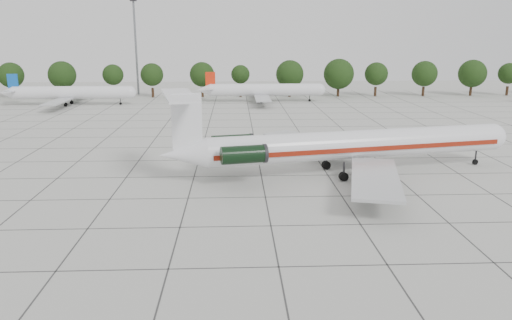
# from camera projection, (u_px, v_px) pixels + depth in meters

# --- Properties ---
(ground) EXTENTS (260.00, 260.00, 0.00)m
(ground) POSITION_uv_depth(u_px,v_px,m) (265.00, 197.00, 51.75)
(ground) COLOR beige
(ground) RESTS_ON ground
(apron_joints) EXTENTS (170.00, 170.00, 0.02)m
(apron_joints) POSITION_uv_depth(u_px,v_px,m) (259.00, 161.00, 66.27)
(apron_joints) COLOR #383838
(apron_joints) RESTS_ON ground
(main_airliner) EXTENTS (43.44, 33.79, 10.29)m
(main_airliner) POSITION_uv_depth(u_px,v_px,m) (341.00, 145.00, 59.26)
(main_airliner) COLOR silver
(main_airliner) RESTS_ON ground
(bg_airliner_b) EXTENTS (28.24, 27.20, 7.40)m
(bg_airliner_b) POSITION_uv_depth(u_px,v_px,m) (71.00, 93.00, 117.70)
(bg_airliner_b) COLOR silver
(bg_airliner_b) RESTS_ON ground
(bg_airliner_c) EXTENTS (28.24, 27.20, 7.40)m
(bg_airliner_c) POSITION_uv_depth(u_px,v_px,m) (264.00, 90.00, 123.52)
(bg_airliner_c) COLOR silver
(bg_airliner_c) RESTS_ON ground
(tree_line) EXTENTS (249.86, 8.44, 10.22)m
(tree_line) POSITION_uv_depth(u_px,v_px,m) (202.00, 75.00, 132.11)
(tree_line) COLOR #332114
(tree_line) RESTS_ON ground
(floodlight_mast) EXTENTS (1.60, 1.60, 25.45)m
(floodlight_mast) POSITION_uv_depth(u_px,v_px,m) (136.00, 42.00, 136.09)
(floodlight_mast) COLOR slate
(floodlight_mast) RESTS_ON ground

